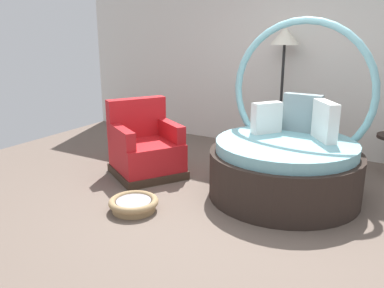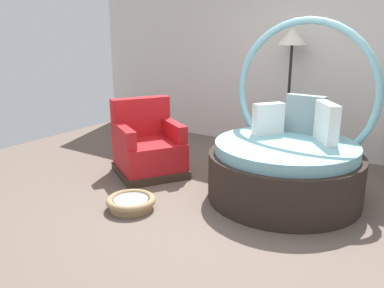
{
  "view_description": "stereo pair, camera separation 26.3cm",
  "coord_description": "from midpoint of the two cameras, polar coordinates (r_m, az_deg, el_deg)",
  "views": [
    {
      "loc": [
        1.57,
        -3.46,
        1.81
      ],
      "look_at": [
        -0.65,
        0.28,
        0.55
      ],
      "focal_mm": 37.74,
      "sensor_mm": 36.0,
      "label": 1
    },
    {
      "loc": [
        1.79,
        -3.32,
        1.81
      ],
      "look_at": [
        -0.65,
        0.28,
        0.55
      ],
      "focal_mm": 37.74,
      "sensor_mm": 36.0,
      "label": 2
    }
  ],
  "objects": [
    {
      "name": "round_daybed",
      "position": [
        4.53,
        14.93,
        -2.33
      ],
      "size": [
        1.64,
        1.64,
        1.93
      ],
      "color": "#2D231E",
      "rests_on": "ground_plane"
    },
    {
      "name": "floor_lamp",
      "position": [
        5.91,
        15.19,
        12.92
      ],
      "size": [
        0.4,
        0.4,
        1.82
      ],
      "color": "black",
      "rests_on": "ground_plane"
    },
    {
      "name": "back_wall",
      "position": [
        6.12,
        18.68,
        13.03
      ],
      "size": [
        8.0,
        0.12,
        3.13
      ],
      "primitive_type": "cube",
      "color": "silver",
      "rests_on": "ground_plane"
    },
    {
      "name": "ground_plane",
      "position": [
        4.2,
        7.09,
        -9.66
      ],
      "size": [
        8.0,
        8.0,
        0.02
      ],
      "primitive_type": "cube",
      "color": "#66564C"
    },
    {
      "name": "red_armchair",
      "position": [
        5.14,
        -4.78,
        -0.62
      ],
      "size": [
        1.09,
        1.09,
        0.94
      ],
      "color": "#38281E",
      "rests_on": "ground_plane"
    },
    {
      "name": "pet_basket",
      "position": [
        4.23,
        -6.84,
        -8.22
      ],
      "size": [
        0.51,
        0.51,
        0.13
      ],
      "color": "#9E7F56",
      "rests_on": "ground_plane"
    }
  ]
}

